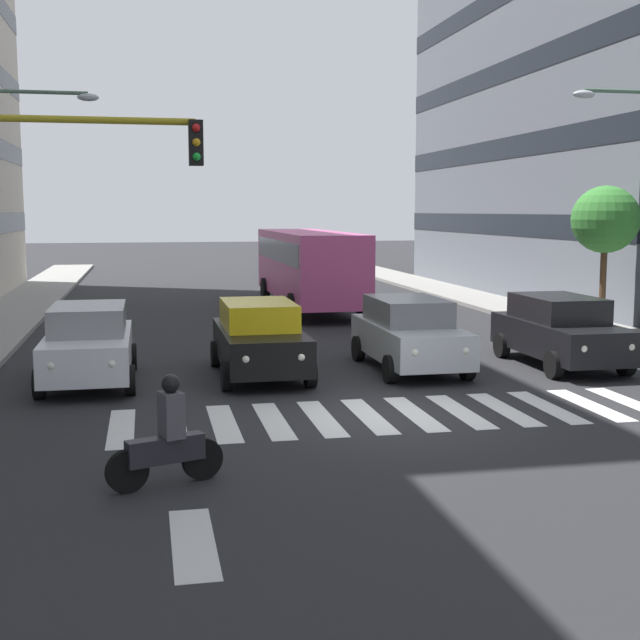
{
  "coord_description": "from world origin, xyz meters",
  "views": [
    {
      "loc": [
        4.45,
        14.97,
        3.8
      ],
      "look_at": [
        0.71,
        -3.25,
        1.4
      ],
      "focal_mm": 47.63,
      "sensor_mm": 36.0,
      "label": 1
    }
  ],
  "objects_px": {
    "car_1": "(409,333)",
    "traffic_light_gantry": "(26,217)",
    "car_3": "(89,343)",
    "street_lamp_right": "(2,188)",
    "bus_behind_traffic": "(308,261)",
    "car_0": "(560,330)",
    "car_2": "(259,338)",
    "street_tree_1": "(605,220)",
    "motorcycle_with_rider": "(167,440)"
  },
  "relations": [
    {
      "from": "car_2",
      "to": "car_3",
      "type": "bearing_deg",
      "value": 0.29
    },
    {
      "from": "car_0",
      "to": "car_1",
      "type": "bearing_deg",
      "value": -4.01
    },
    {
      "from": "car_0",
      "to": "car_1",
      "type": "relative_size",
      "value": 1.0
    },
    {
      "from": "car_3",
      "to": "car_1",
      "type": "bearing_deg",
      "value": -179.28
    },
    {
      "from": "car_3",
      "to": "street_tree_1",
      "type": "bearing_deg",
      "value": -163.55
    },
    {
      "from": "bus_behind_traffic",
      "to": "motorcycle_with_rider",
      "type": "xyz_separation_m",
      "value": [
        5.91,
        20.58,
        -1.21
      ]
    },
    {
      "from": "car_3",
      "to": "traffic_light_gantry",
      "type": "bearing_deg",
      "value": 81.5
    },
    {
      "from": "car_0",
      "to": "traffic_light_gantry",
      "type": "xyz_separation_m",
      "value": [
        11.87,
        4.17,
        2.81
      ]
    },
    {
      "from": "car_1",
      "to": "car_2",
      "type": "height_order",
      "value": "same"
    },
    {
      "from": "car_1",
      "to": "car_3",
      "type": "height_order",
      "value": "same"
    },
    {
      "from": "car_0",
      "to": "traffic_light_gantry",
      "type": "distance_m",
      "value": 12.89
    },
    {
      "from": "car_0",
      "to": "street_lamp_right",
      "type": "xyz_separation_m",
      "value": [
        13.54,
        -4.4,
        3.5
      ]
    },
    {
      "from": "car_2",
      "to": "street_lamp_right",
      "type": "xyz_separation_m",
      "value": [
        6.13,
        -4.21,
        3.5
      ]
    },
    {
      "from": "motorcycle_with_rider",
      "to": "car_3",
      "type": "bearing_deg",
      "value": -78.67
    },
    {
      "from": "traffic_light_gantry",
      "to": "car_0",
      "type": "bearing_deg",
      "value": -160.65
    },
    {
      "from": "car_1",
      "to": "traffic_light_gantry",
      "type": "height_order",
      "value": "traffic_light_gantry"
    },
    {
      "from": "car_2",
      "to": "traffic_light_gantry",
      "type": "distance_m",
      "value": 6.84
    },
    {
      "from": "car_1",
      "to": "street_tree_1",
      "type": "bearing_deg",
      "value": -150.17
    },
    {
      "from": "motorcycle_with_rider",
      "to": "street_lamp_right",
      "type": "relative_size",
      "value": 0.24
    },
    {
      "from": "car_3",
      "to": "street_lamp_right",
      "type": "distance_m",
      "value": 5.96
    },
    {
      "from": "traffic_light_gantry",
      "to": "street_tree_1",
      "type": "height_order",
      "value": "traffic_light_gantry"
    },
    {
      "from": "bus_behind_traffic",
      "to": "street_lamp_right",
      "type": "relative_size",
      "value": 1.54
    },
    {
      "from": "car_2",
      "to": "street_lamp_right",
      "type": "relative_size",
      "value": 0.65
    },
    {
      "from": "motorcycle_with_rider",
      "to": "street_tree_1",
      "type": "relative_size",
      "value": 0.37
    },
    {
      "from": "car_2",
      "to": "motorcycle_with_rider",
      "type": "relative_size",
      "value": 2.72
    },
    {
      "from": "car_0",
      "to": "car_2",
      "type": "bearing_deg",
      "value": -1.48
    },
    {
      "from": "street_tree_1",
      "to": "car_3",
      "type": "bearing_deg",
      "value": 16.45
    },
    {
      "from": "bus_behind_traffic",
      "to": "street_tree_1",
      "type": "relative_size",
      "value": 2.38
    },
    {
      "from": "car_3",
      "to": "street_lamp_right",
      "type": "relative_size",
      "value": 0.65
    },
    {
      "from": "car_1",
      "to": "traffic_light_gantry",
      "type": "xyz_separation_m",
      "value": [
        8.08,
        4.43,
        2.81
      ]
    },
    {
      "from": "traffic_light_gantry",
      "to": "street_tree_1",
      "type": "relative_size",
      "value": 1.25
    },
    {
      "from": "car_0",
      "to": "traffic_light_gantry",
      "type": "relative_size",
      "value": 0.81
    },
    {
      "from": "motorcycle_with_rider",
      "to": "bus_behind_traffic",
      "type": "bearing_deg",
      "value": -106.03
    },
    {
      "from": "car_3",
      "to": "car_0",
      "type": "bearing_deg",
      "value": 179.12
    },
    {
      "from": "motorcycle_with_rider",
      "to": "car_1",
      "type": "bearing_deg",
      "value": -127.63
    },
    {
      "from": "car_3",
      "to": "bus_behind_traffic",
      "type": "xyz_separation_m",
      "value": [
        -7.43,
        -13.0,
        0.97
      ]
    },
    {
      "from": "bus_behind_traffic",
      "to": "traffic_light_gantry",
      "type": "height_order",
      "value": "traffic_light_gantry"
    },
    {
      "from": "street_tree_1",
      "to": "traffic_light_gantry",
      "type": "bearing_deg",
      "value": 29.28
    },
    {
      "from": "car_0",
      "to": "car_1",
      "type": "distance_m",
      "value": 3.8
    },
    {
      "from": "bus_behind_traffic",
      "to": "street_tree_1",
      "type": "distance_m",
      "value": 11.55
    },
    {
      "from": "bus_behind_traffic",
      "to": "motorcycle_with_rider",
      "type": "height_order",
      "value": "bus_behind_traffic"
    },
    {
      "from": "car_2",
      "to": "motorcycle_with_rider",
      "type": "bearing_deg",
      "value": 73.24
    },
    {
      "from": "car_1",
      "to": "street_lamp_right",
      "type": "distance_m",
      "value": 11.15
    },
    {
      "from": "bus_behind_traffic",
      "to": "street_lamp_right",
      "type": "xyz_separation_m",
      "value": [
        9.75,
        8.77,
        2.52
      ]
    },
    {
      "from": "car_0",
      "to": "car_3",
      "type": "relative_size",
      "value": 1.0
    },
    {
      "from": "motorcycle_with_rider",
      "to": "street_tree_1",
      "type": "xyz_separation_m",
      "value": [
        -13.47,
        -12.0,
        2.87
      ]
    },
    {
      "from": "car_3",
      "to": "motorcycle_with_rider",
      "type": "xyz_separation_m",
      "value": [
        -1.52,
        7.58,
        -0.24
      ]
    },
    {
      "from": "street_lamp_right",
      "to": "street_tree_1",
      "type": "height_order",
      "value": "street_lamp_right"
    },
    {
      "from": "car_2",
      "to": "motorcycle_with_rider",
      "type": "distance_m",
      "value": 7.94
    },
    {
      "from": "car_2",
      "to": "car_1",
      "type": "bearing_deg",
      "value": -178.83
    }
  ]
}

